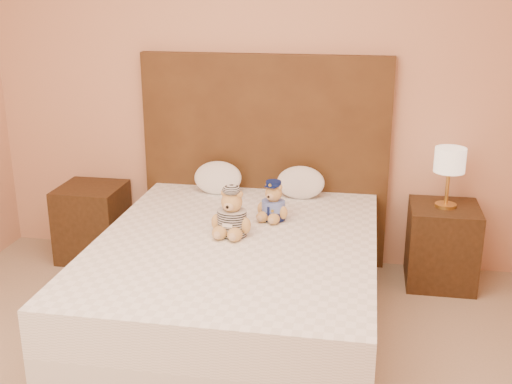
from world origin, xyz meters
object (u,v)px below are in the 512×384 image
nightstand_right (442,245)px  pillow_left (218,176)px  nightstand_left (93,222)px  teddy_prisoner (232,212)px  bed (236,283)px  teddy_police (273,201)px  pillow_right (301,181)px  lamp (450,163)px

nightstand_right → pillow_left: pillow_left is taller
nightstand_right → pillow_left: size_ratio=1.63×
nightstand_left → teddy_prisoner: teddy_prisoner is taller
bed → nightstand_right: bearing=32.6°
bed → teddy_police: (0.16, 0.36, 0.40)m
teddy_prisoner → pillow_right: size_ratio=0.87×
bed → pillow_right: (0.28, 0.83, 0.39)m
lamp → pillow_right: (-0.97, 0.03, -0.18)m
bed → teddy_prisoner: teddy_prisoner is taller
bed → lamp: lamp is taller
bed → pillow_right: 0.96m
pillow_left → bed: bearing=-70.1°
pillow_right → pillow_left: bearing=180.0°
bed → pillow_right: size_ratio=6.09×
lamp → nightstand_right: bearing=0.0°
pillow_left → teddy_police: bearing=-45.3°
teddy_prisoner → pillow_left: bearing=116.7°
teddy_prisoner → pillow_left: 0.81m
nightstand_left → lamp: size_ratio=1.38×
bed → teddy_police: bearing=65.5°
bed → nightstand_right: same height
teddy_police → teddy_prisoner: size_ratio=0.88×
lamp → teddy_police: 1.18m
bed → lamp: size_ratio=5.00×
pillow_left → pillow_right: (0.58, 0.00, -0.00)m
lamp → pillow_right: size_ratio=1.22×
nightstand_right → teddy_police: teddy_police is taller
nightstand_right → teddy_police: bearing=-158.0°
bed → teddy_prisoner: 0.42m
lamp → teddy_police: size_ratio=1.61×
teddy_prisoner → lamp: bearing=37.3°
bed → teddy_prisoner: bearing=118.7°
bed → pillow_right: bearing=71.2°
nightstand_right → pillow_left: 1.60m
nightstand_left → teddy_police: 1.53m
nightstand_left → teddy_police: (1.41, -0.44, 0.40)m
bed → pillow_right: pillow_right is taller
bed → teddy_prisoner: (-0.04, 0.06, 0.42)m
nightstand_right → lamp: 0.57m
teddy_police → lamp: bearing=41.3°
pillow_right → teddy_prisoner: bearing=-112.6°
bed → nightstand_left: bearing=147.4°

